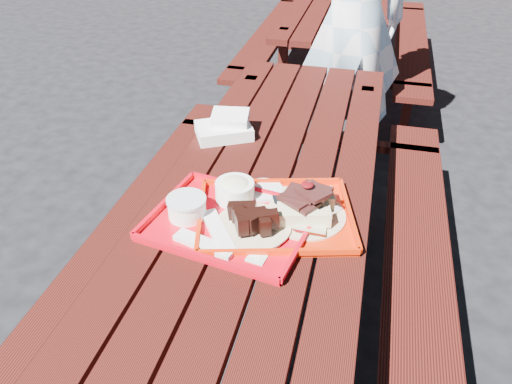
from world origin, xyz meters
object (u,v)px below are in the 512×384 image
(picnic_table_far, at_px, (342,20))
(person, at_px, (353,22))
(near_tray, at_px, (275,206))
(far_tray, at_px, (227,221))
(picnic_table_near, at_px, (266,227))

(picnic_table_far, distance_m, person, 1.36)
(near_tray, xyz_separation_m, far_tray, (-0.13, -0.10, -0.01))
(far_tray, distance_m, person, 1.78)
(picnic_table_far, bearing_deg, far_tray, -91.24)
(picnic_table_near, relative_size, picnic_table_far, 1.00)
(person, bearing_deg, picnic_table_near, 60.74)
(near_tray, bearing_deg, person, 86.68)
(far_tray, bearing_deg, near_tray, 36.54)
(picnic_table_far, xyz_separation_m, far_tray, (-0.07, -3.06, 0.21))
(picnic_table_near, height_order, far_tray, far_tray)
(near_tray, height_order, far_tray, near_tray)
(picnic_table_far, relative_size, near_tray, 4.22)
(picnic_table_far, xyz_separation_m, near_tray, (0.07, -2.97, 0.23))
(picnic_table_near, height_order, person, person)
(near_tray, relative_size, person, 0.31)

